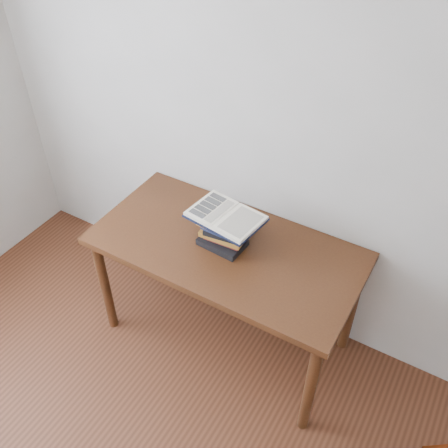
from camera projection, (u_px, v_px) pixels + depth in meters
The scene contains 3 objects.
desk at pixel (226, 259), 2.71m from camera, with size 1.44×0.72×0.77m.
book_stack at pixel (225, 232), 2.60m from camera, with size 0.26×0.20×0.18m.
open_book at pixel (226, 216), 2.53m from camera, with size 0.40×0.30×0.03m.
Camera 1 is at (1.00, -0.27, 2.61)m, focal length 40.00 mm.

